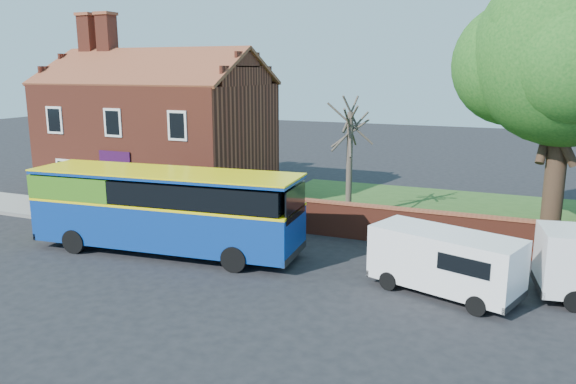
% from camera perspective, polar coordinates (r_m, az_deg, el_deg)
% --- Properties ---
extents(ground, '(120.00, 120.00, 0.00)m').
position_cam_1_polar(ground, '(21.95, -15.05, -7.64)').
color(ground, black).
rests_on(ground, ground).
extents(pavement, '(18.00, 3.50, 0.12)m').
position_cam_1_polar(pavement, '(30.49, -18.91, -2.14)').
color(pavement, gray).
rests_on(pavement, ground).
extents(kerb, '(18.00, 0.15, 0.14)m').
position_cam_1_polar(kerb, '(29.25, -21.17, -2.89)').
color(kerb, slate).
rests_on(kerb, ground).
extents(grass_strip, '(26.00, 12.00, 0.04)m').
position_cam_1_polar(grass_strip, '(30.06, 22.26, -2.68)').
color(grass_strip, '#426B28').
rests_on(grass_strip, ground).
extents(shop_building, '(12.30, 8.13, 10.50)m').
position_cam_1_polar(shop_building, '(34.31, -12.97, 5.47)').
color(shop_building, maroon).
rests_on(shop_building, ground).
extents(boundary_wall, '(22.00, 0.38, 1.60)m').
position_cam_1_polar(boundary_wall, '(24.06, 22.17, -4.34)').
color(boundary_wall, maroon).
rests_on(boundary_wall, ground).
extents(bus, '(11.27, 3.71, 3.37)m').
position_cam_1_polar(bus, '(23.38, -13.09, -1.41)').
color(bus, navy).
rests_on(bus, ground).
extents(van_near, '(5.20, 3.37, 2.12)m').
position_cam_1_polar(van_near, '(19.36, 15.68, -6.66)').
color(van_near, white).
rests_on(van_near, ground).
extents(large_tree, '(9.69, 7.66, 11.82)m').
position_cam_1_polar(large_tree, '(26.44, 26.68, 11.93)').
color(large_tree, black).
rests_on(large_tree, ground).
extents(bare_tree, '(2.17, 2.59, 5.79)m').
position_cam_1_polar(bare_tree, '(28.11, 6.26, 3.34)').
color(bare_tree, '#4C4238').
rests_on(bare_tree, ground).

